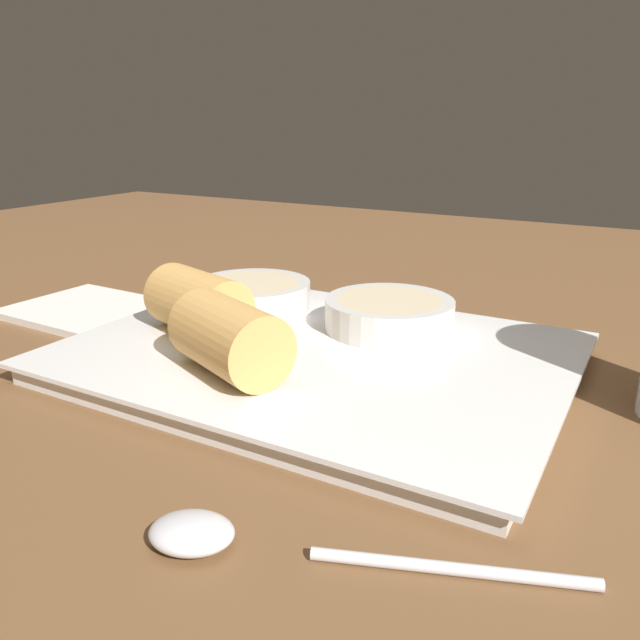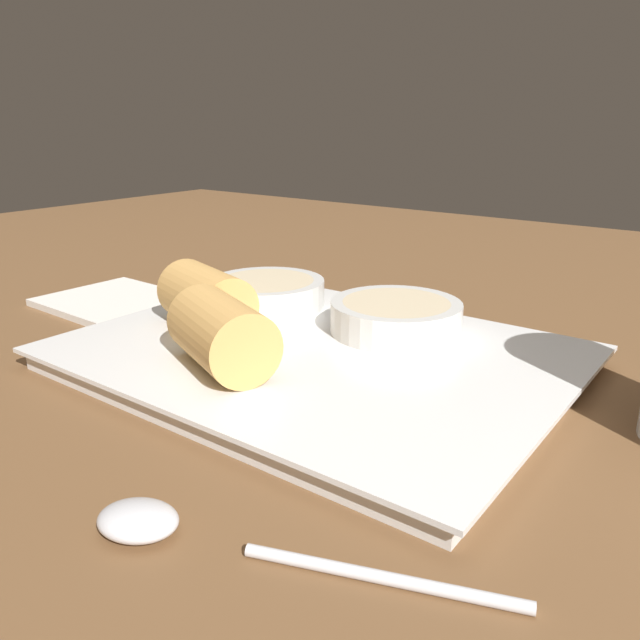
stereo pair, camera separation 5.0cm
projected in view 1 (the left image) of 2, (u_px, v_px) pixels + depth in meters
table_surface at (365, 392)px, 40.64cm from camera, size 180.00×140.00×2.00cm
serving_plate at (320, 356)px, 42.07cm from camera, size 32.13×24.51×1.50cm
roll_front_left at (195, 302)px, 43.77cm from camera, size 8.51×6.52×4.48cm
roll_front_right at (226, 336)px, 36.95cm from camera, size 8.52×6.98×4.48cm
dipping_bowl_near at (389, 313)px, 44.75cm from camera, size 9.27×9.27×2.22cm
dipping_bowl_far at (252, 294)px, 49.39cm from camera, size 9.27×9.27×2.22cm
spoon at (240, 539)px, 24.17cm from camera, size 16.57×7.33×1.19cm
napkin at (87, 310)px, 53.62cm from camera, size 12.35×10.59×0.60cm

